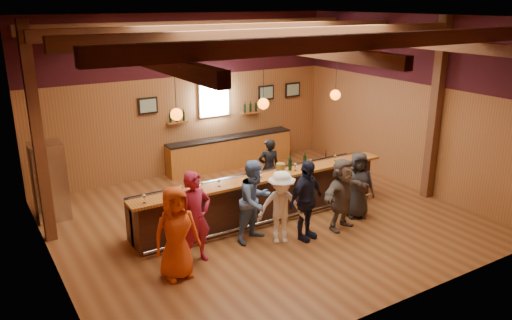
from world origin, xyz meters
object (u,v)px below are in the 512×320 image
object	(u,v)px
back_bar_cabinet	(231,152)
bartender	(269,168)
stainless_fridge	(49,181)
customer_navy	(306,201)
customer_redvest	(195,218)
ice_bucket	(281,168)
bar_counter	(260,196)
customer_dark	(358,185)
bottle_a	(290,164)
customer_orange	(176,233)
customer_denim	(255,201)
customer_white	(281,207)
customer_brown	(342,194)

from	to	relation	value
back_bar_cabinet	bartender	bearing A→B (deg)	-96.40
stainless_fridge	customer_navy	distance (m)	5.83
customer_redvest	customer_navy	xyz separation A→B (m)	(2.36, -0.32, -0.05)
customer_navy	bartender	world-z (taller)	customer_navy
stainless_fridge	ice_bucket	world-z (taller)	stainless_fridge
bar_counter	customer_dark	bearing A→B (deg)	-30.84
back_bar_cabinet	stainless_fridge	world-z (taller)	stainless_fridge
back_bar_cabinet	bottle_a	distance (m)	3.96
customer_orange	ice_bucket	xyz separation A→B (m)	(3.01, 1.13, 0.35)
customer_denim	ice_bucket	world-z (taller)	customer_denim
back_bar_cabinet	customer_redvest	bearing A→B (deg)	-125.28
bar_counter	back_bar_cabinet	xyz separation A→B (m)	(1.18, 3.57, -0.05)
customer_orange	bartender	distance (m)	4.33
customer_white	bartender	xyz separation A→B (m)	(1.19, 2.30, -0.02)
customer_redvest	customer_navy	distance (m)	2.38
customer_white	bottle_a	distance (m)	1.46
stainless_fridge	customer_denim	bearing A→B (deg)	-44.61
stainless_fridge	bartender	xyz separation A→B (m)	(5.01, -1.44, -0.14)
bartender	bottle_a	bearing A→B (deg)	94.12
customer_orange	customer_navy	bearing A→B (deg)	0.79
customer_denim	bottle_a	world-z (taller)	customer_denim
customer_brown	ice_bucket	bearing A→B (deg)	115.73
back_bar_cabinet	customer_dark	xyz separation A→B (m)	(0.74, -4.72, 0.30)
bar_counter	bottle_a	xyz separation A→B (m)	(0.64, -0.28, 0.73)
customer_navy	customer_brown	bearing A→B (deg)	-15.34
customer_dark	ice_bucket	size ratio (longest dim) A/B	6.83
stainless_fridge	customer_brown	world-z (taller)	stainless_fridge
stainless_fridge	customer_redvest	distance (m)	4.09
bar_counter	stainless_fridge	world-z (taller)	stainless_fridge
bar_counter	customer_denim	xyz separation A→B (m)	(-0.70, -0.92, 0.35)
customer_white	ice_bucket	bearing A→B (deg)	79.96
bar_counter	ice_bucket	size ratio (longest dim) A/B	27.67
customer_dark	bartender	bearing A→B (deg)	143.27
customer_white	back_bar_cabinet	bearing A→B (deg)	96.34
customer_dark	customer_redvest	bearing A→B (deg)	-152.56
customer_denim	customer_navy	bearing A→B (deg)	-45.59
ice_bucket	bottle_a	size ratio (longest dim) A/B	0.62
customer_orange	customer_white	size ratio (longest dim) A/B	1.12
customer_denim	customer_white	size ratio (longest dim) A/B	1.12
customer_dark	bartender	distance (m)	2.39
ice_bucket	bottle_a	distance (m)	0.30
back_bar_cabinet	customer_brown	bearing A→B (deg)	-89.79
customer_redvest	customer_brown	bearing A→B (deg)	-14.41
bartender	ice_bucket	xyz separation A→B (m)	(-0.56, -1.33, 0.46)
bar_counter	customer_denim	world-z (taller)	customer_denim
stainless_fridge	customer_denim	world-z (taller)	stainless_fridge
back_bar_cabinet	bartender	distance (m)	2.59
bartender	ice_bucket	distance (m)	1.52
customer_navy	customer_brown	world-z (taller)	customer_navy
customer_orange	bottle_a	distance (m)	3.53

